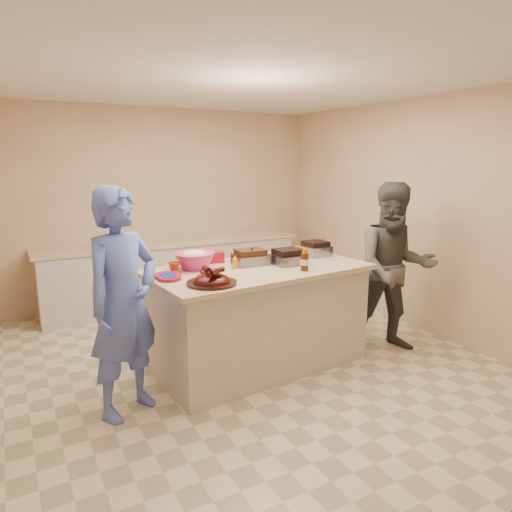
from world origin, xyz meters
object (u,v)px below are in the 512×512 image
island (258,363)px  guest_gray (389,348)px  rib_platter (212,284)px  bbq_bottle_a (304,270)px  coleslaw_bowl (195,269)px  mustard_bottle (235,268)px  roasting_pan (315,255)px  bbq_bottle_b (304,271)px  guest_blue (130,410)px  plastic_cup (174,273)px

island → guest_gray: 1.46m
rib_platter → bbq_bottle_a: size_ratio=2.23×
coleslaw_bowl → mustard_bottle: 0.38m
roasting_pan → coleslaw_bowl: bearing=175.2°
roasting_pan → rib_platter: bearing=-162.4°
island → mustard_bottle: size_ratio=16.12×
island → bbq_bottle_b: bearing=-52.1°
island → guest_blue: bearing=-173.8°
coleslaw_bowl → mustard_bottle: (0.34, -0.18, 0.00)m
island → coleslaw_bowl: bearing=152.3°
rib_platter → mustard_bottle: bearing=44.5°
bbq_bottle_a → plastic_cup: 1.19m
coleslaw_bowl → guest_gray: 2.29m
island → coleslaw_bowl: (-0.56, 0.24, 0.99)m
bbq_bottle_b → mustard_bottle: bearing=143.3°
rib_platter → guest_blue: (-0.70, 0.09, -0.99)m
bbq_bottle_a → guest_blue: bbq_bottle_a is taller
coleslaw_bowl → mustard_bottle: coleslaw_bowl is taller
rib_platter → bbq_bottle_a: (0.94, 0.03, 0.00)m
bbq_bottle_a → mustard_bottle: bbq_bottle_a is taller
coleslaw_bowl → guest_blue: bearing=-147.8°
mustard_bottle → plastic_cup: bearing=167.7°
bbq_bottle_a → bbq_bottle_b: bbq_bottle_b is taller
guest_blue → bbq_bottle_b: bearing=-30.5°
bbq_bottle_b → guest_blue: bearing=177.5°
island → guest_blue: 1.36m
mustard_bottle → plastic_cup: 0.57m
bbq_bottle_b → plastic_cup: (-1.08, 0.51, 0.00)m
roasting_pan → mustard_bottle: bearing=-175.7°
roasting_pan → coleslaw_bowl: coleslaw_bowl is taller
island → mustard_bottle: 1.01m
bbq_bottle_b → mustard_bottle: (-0.52, 0.39, 0.00)m
rib_platter → coleslaw_bowl: 0.59m
island → bbq_bottle_a: size_ratio=11.12×
bbq_bottle_a → island: bearing=133.7°
island → guest_gray: (1.42, -0.35, 0.00)m
coleslaw_bowl → guest_blue: coleslaw_bowl is taller
island → plastic_cup: bearing=162.2°
coleslaw_bowl → bbq_bottle_b: 1.03m
rib_platter → guest_gray: 2.28m
rib_platter → mustard_bottle: size_ratio=3.24×
guest_gray → coleslaw_bowl: bearing=-167.0°
plastic_cup → guest_blue: plastic_cup is taller
roasting_pan → bbq_bottle_b: size_ratio=1.29×
coleslaw_bowl → bbq_bottle_b: size_ratio=1.84×
rib_platter → mustard_bottle: 0.58m
bbq_bottle_a → guest_gray: bearing=-1.9°
mustard_bottle → guest_gray: size_ratio=0.07×
coleslaw_bowl → bbq_bottle_b: coleslaw_bowl is taller
roasting_pan → coleslaw_bowl: size_ratio=0.70×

